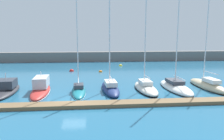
# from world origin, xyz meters

# --- Properties ---
(ground_plane) EXTENTS (120.00, 120.00, 0.00)m
(ground_plane) POSITION_xyz_m (0.00, 0.00, 0.00)
(ground_plane) COLOR #236084
(dock_pier) EXTENTS (39.01, 1.57, 0.36)m
(dock_pier) POSITION_xyz_m (0.00, -1.78, 0.18)
(dock_pier) COLOR brown
(dock_pier) RESTS_ON ground_plane
(breakwater_seawall) EXTENTS (108.00, 2.25, 2.48)m
(breakwater_seawall) POSITION_xyz_m (0.00, 34.06, 1.24)
(breakwater_seawall) COLOR slate
(breakwater_seawall) RESTS_ON ground_plane
(motorboat_charcoal_third) EXTENTS (2.89, 7.51, 2.66)m
(motorboat_charcoal_third) POSITION_xyz_m (-8.36, 4.16, 0.42)
(motorboat_charcoal_third) COLOR #2D2D33
(motorboat_charcoal_third) RESTS_ON ground_plane
(motorboat_red_fourth) EXTENTS (2.52, 7.60, 2.71)m
(motorboat_red_fourth) POSITION_xyz_m (-4.23, 3.98, 0.52)
(motorboat_red_fourth) COLOR #B72D28
(motorboat_red_fourth) RESTS_ON ground_plane
(sailboat_teal_fifth) EXTENTS (2.10, 6.71, 14.42)m
(sailboat_teal_fifth) POSITION_xyz_m (0.34, 3.52, 0.28)
(sailboat_teal_fifth) COLOR #19707F
(sailboat_teal_fifth) RESTS_ON ground_plane
(sailboat_navy_sixth) EXTENTS (2.39, 7.78, 13.95)m
(sailboat_navy_sixth) POSITION_xyz_m (4.24, 4.04, 0.45)
(sailboat_navy_sixth) COLOR navy
(sailboat_navy_sixth) RESTS_ON ground_plane
(sailboat_ivory_seventh) EXTENTS (2.58, 7.13, 12.07)m
(sailboat_ivory_seventh) POSITION_xyz_m (8.70, 3.75, 0.36)
(sailboat_ivory_seventh) COLOR silver
(sailboat_ivory_seventh) RESTS_ON ground_plane
(sailboat_white_eighth) EXTENTS (3.07, 8.21, 16.94)m
(sailboat_white_eighth) POSITION_xyz_m (12.64, 3.88, 0.34)
(sailboat_white_eighth) COLOR white
(sailboat_white_eighth) RESTS_ON ground_plane
(sailboat_sand_ninth) EXTENTS (2.63, 7.92, 13.31)m
(sailboat_sand_ninth) POSITION_xyz_m (17.06, 4.09, 0.39)
(sailboat_sand_ninth) COLOR beige
(sailboat_sand_ninth) RESTS_ON ground_plane
(mooring_buoy_yellow) EXTENTS (0.79, 0.79, 0.79)m
(mooring_buoy_yellow) POSITION_xyz_m (8.31, 24.92, 0.00)
(mooring_buoy_yellow) COLOR yellow
(mooring_buoy_yellow) RESTS_ON ground_plane
(mooring_buoy_orange) EXTENTS (0.71, 0.71, 0.71)m
(mooring_buoy_orange) POSITION_xyz_m (3.55, 17.59, 0.00)
(mooring_buoy_orange) COLOR orange
(mooring_buoy_orange) RESTS_ON ground_plane
(mooring_buoy_red) EXTENTS (0.86, 0.86, 0.86)m
(mooring_buoy_red) POSITION_xyz_m (-1.91, 18.98, 0.00)
(mooring_buoy_red) COLOR red
(mooring_buoy_red) RESTS_ON ground_plane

